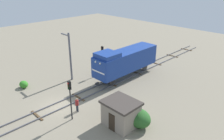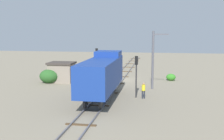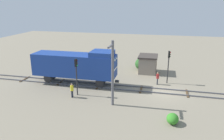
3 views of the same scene
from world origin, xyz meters
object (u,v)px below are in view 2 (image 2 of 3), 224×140
locomotive (102,73)px  worker_by_signal (143,89)px  relay_hut (62,72)px  worker_near_track (100,74)px  traffic_signal_mid (136,69)px  traffic_signal_near (97,58)px  catenary_mast (153,58)px

locomotive → worker_by_signal: size_ratio=6.82×
locomotive → worker_by_signal: (-4.20, -1.17, -1.78)m
relay_hut → locomotive: bearing=129.9°
locomotive → worker_near_track: (2.40, -10.68, -1.78)m
locomotive → traffic_signal_mid: size_ratio=2.61×
traffic_signal_near → traffic_signal_mid: 12.39m
traffic_signal_near → worker_near_track: bearing=121.7°
traffic_signal_mid → catenary_mast: catenary_mast is taller
traffic_signal_mid → catenary_mast: size_ratio=0.63×
traffic_signal_near → relay_hut: traffic_signal_near is taller
worker_near_track → relay_hut: (5.10, 1.72, 0.40)m
worker_by_signal → relay_hut: relay_hut is taller
traffic_signal_near → worker_by_signal: traffic_signal_near is taller
worker_near_track → traffic_signal_mid: bearing=-148.2°
locomotive → traffic_signal_mid: 3.73m
worker_near_track → catenary_mast: (-7.47, 4.47, 2.76)m
catenary_mast → worker_near_track: bearing=-30.9°
locomotive → traffic_signal_near: (3.20, -11.98, 0.34)m
traffic_signal_near → catenary_mast: bearing=145.1°
catenary_mast → relay_hut: catenary_mast is taller
locomotive → catenary_mast: (-5.07, -6.21, 0.98)m
traffic_signal_mid → worker_near_track: (5.80, -9.19, -2.08)m
traffic_signal_mid → relay_hut: traffic_signal_mid is taller
traffic_signal_mid → relay_hut: (10.90, -7.46, -1.68)m
traffic_signal_near → catenary_mast: size_ratio=0.64×
worker_by_signal → catenary_mast: (-0.87, -5.04, 2.76)m
traffic_signal_mid → catenary_mast: 5.05m
traffic_signal_mid → worker_near_track: traffic_signal_mid is taller
traffic_signal_mid → relay_hut: size_ratio=1.27×
worker_near_track → relay_hut: bearing=108.2°
catenary_mast → relay_hut: size_ratio=2.01×
worker_by_signal → traffic_signal_near: bearing=-83.9°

